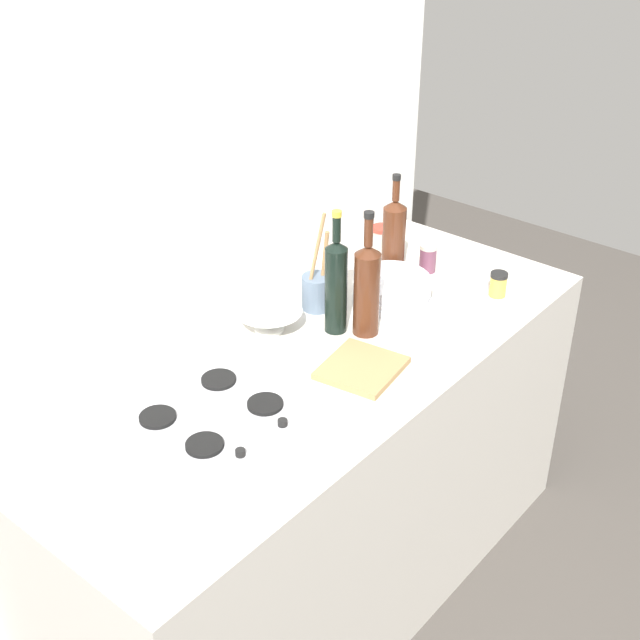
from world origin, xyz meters
name	(u,v)px	position (x,y,z in m)	size (l,w,h in m)	color
ground_plane	(320,586)	(0.00, 0.00, 0.00)	(6.00, 6.00, 0.00)	#47423D
counter_block	(320,482)	(0.00, 0.00, 0.45)	(1.80, 0.70, 0.90)	beige
backsplash_panel	(215,204)	(0.00, 0.38, 1.25)	(1.90, 0.06, 2.50)	white
stovetop_hob	(213,416)	(-0.38, 0.02, 0.91)	(0.41, 0.36, 0.04)	#B2B2B7
plate_stack	(393,289)	(0.39, 0.03, 0.94)	(0.24, 0.24, 0.08)	white
wine_bottle_leftmost	(394,236)	(0.53, 0.14, 1.03)	(0.07, 0.07, 0.34)	#472314
wine_bottle_mid_left	(367,288)	(0.19, -0.02, 1.05)	(0.07, 0.07, 0.37)	#472314
wine_bottle_mid_right	(336,284)	(0.14, 0.06, 1.05)	(0.06, 0.06, 0.37)	black
mixing_bowl	(269,319)	(0.02, 0.20, 0.94)	(0.19, 0.19, 0.06)	white
utensil_crock	(317,290)	(0.20, 0.18, 0.96)	(0.09, 0.09, 0.31)	slate
condiment_jar_front	(428,258)	(0.61, 0.06, 0.95)	(0.06, 0.06, 0.09)	#66384C
condiment_jar_rear	(498,284)	(0.62, -0.20, 0.94)	(0.05, 0.05, 0.08)	gold
condiment_jar_spare	(382,238)	(0.65, 0.27, 0.94)	(0.07, 0.07, 0.08)	#9E998C
cutting_board	(362,368)	(0.02, -0.13, 0.91)	(0.21, 0.19, 0.02)	#9E7A4C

